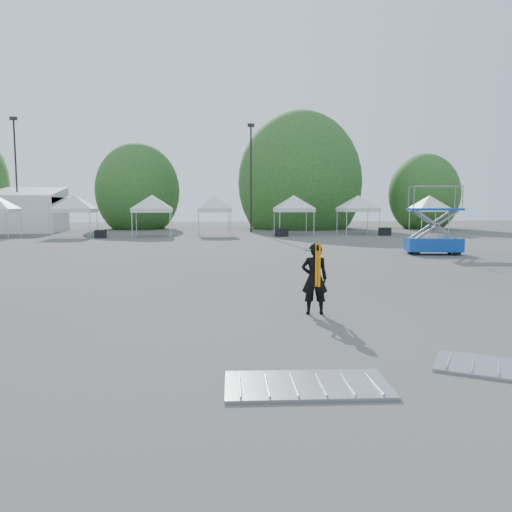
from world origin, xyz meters
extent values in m
plane|color=#474442|center=(0.00, 0.00, 0.00)|extent=(120.00, 120.00, 0.00)
cylinder|color=black|center=(-18.00, 34.00, 5.00)|extent=(0.16, 0.16, 10.00)
cube|color=black|center=(-18.00, 34.00, 10.15)|extent=(0.60, 0.25, 0.30)
cylinder|color=black|center=(3.00, 32.00, 4.75)|extent=(0.16, 0.16, 9.50)
cube|color=black|center=(3.00, 32.00, 9.65)|extent=(0.60, 0.25, 0.30)
cylinder|color=#382314|center=(-8.00, 40.00, 1.14)|extent=(0.36, 0.36, 2.27)
ellipsoid|color=#1E4717|center=(-8.00, 40.00, 3.94)|extent=(4.16, 4.16, 4.78)
cylinder|color=#382314|center=(9.00, 39.00, 1.40)|extent=(0.36, 0.36, 2.80)
ellipsoid|color=#1E4717|center=(9.00, 39.00, 4.85)|extent=(5.12, 5.12, 5.89)
cylinder|color=#382314|center=(22.00, 37.00, 1.05)|extent=(0.36, 0.36, 2.10)
ellipsoid|color=#1E4717|center=(22.00, 37.00, 3.64)|extent=(3.84, 3.84, 4.42)
cylinder|color=silver|center=(-16.05, 25.83, 1.00)|extent=(0.06, 0.06, 2.00)
cylinder|color=silver|center=(-16.05, 28.61, 1.00)|extent=(0.06, 0.06, 2.00)
cylinder|color=silver|center=(-12.99, 26.13, 1.00)|extent=(0.06, 0.06, 2.00)
cylinder|color=silver|center=(-10.15, 26.13, 1.00)|extent=(0.06, 0.06, 2.00)
cylinder|color=silver|center=(-12.99, 28.97, 1.00)|extent=(0.06, 0.06, 2.00)
cylinder|color=silver|center=(-10.15, 28.97, 1.00)|extent=(0.06, 0.06, 2.00)
cube|color=silver|center=(-11.57, 27.55, 2.08)|extent=(3.04, 3.04, 0.30)
pyramid|color=silver|center=(-11.57, 27.55, 3.33)|extent=(4.30, 4.30, 1.10)
cylinder|color=silver|center=(-6.95, 25.89, 1.00)|extent=(0.06, 0.06, 2.00)
cylinder|color=silver|center=(-4.05, 25.89, 1.00)|extent=(0.06, 0.06, 2.00)
cylinder|color=silver|center=(-6.95, 28.79, 1.00)|extent=(0.06, 0.06, 2.00)
cylinder|color=silver|center=(-4.05, 28.79, 1.00)|extent=(0.06, 0.06, 2.00)
cube|color=silver|center=(-5.50, 27.34, 2.08)|extent=(3.10, 3.10, 0.30)
pyramid|color=silver|center=(-5.50, 27.34, 3.33)|extent=(4.39, 4.39, 1.10)
cylinder|color=silver|center=(-1.82, 26.66, 1.00)|extent=(0.06, 0.06, 2.00)
cylinder|color=silver|center=(0.76, 26.66, 1.00)|extent=(0.06, 0.06, 2.00)
cylinder|color=silver|center=(-1.82, 29.24, 1.00)|extent=(0.06, 0.06, 2.00)
cylinder|color=silver|center=(0.76, 29.24, 1.00)|extent=(0.06, 0.06, 2.00)
cube|color=silver|center=(-0.53, 27.95, 2.08)|extent=(2.77, 2.77, 0.30)
pyramid|color=silver|center=(-0.53, 27.95, 3.33)|extent=(3.92, 3.92, 1.10)
cylinder|color=silver|center=(4.76, 26.68, 1.00)|extent=(0.06, 0.06, 2.00)
cylinder|color=silver|center=(7.62, 26.68, 1.00)|extent=(0.06, 0.06, 2.00)
cylinder|color=silver|center=(4.76, 29.54, 1.00)|extent=(0.06, 0.06, 2.00)
cylinder|color=silver|center=(7.62, 29.54, 1.00)|extent=(0.06, 0.06, 2.00)
cube|color=silver|center=(6.19, 28.11, 2.08)|extent=(3.06, 3.06, 0.30)
pyramid|color=silver|center=(6.19, 28.11, 3.33)|extent=(4.33, 4.33, 1.10)
cylinder|color=silver|center=(10.43, 26.80, 1.00)|extent=(0.06, 0.06, 2.00)
cylinder|color=silver|center=(13.26, 26.80, 1.00)|extent=(0.06, 0.06, 2.00)
cylinder|color=silver|center=(10.43, 29.63, 1.00)|extent=(0.06, 0.06, 2.00)
cylinder|color=silver|center=(13.26, 29.63, 1.00)|extent=(0.06, 0.06, 2.00)
cube|color=silver|center=(11.85, 28.21, 2.08)|extent=(3.03, 3.03, 0.30)
pyramid|color=silver|center=(11.85, 28.21, 3.33)|extent=(4.29, 4.29, 1.10)
cylinder|color=silver|center=(16.95, 26.70, 1.00)|extent=(0.06, 0.06, 2.00)
cylinder|color=silver|center=(19.41, 26.70, 1.00)|extent=(0.06, 0.06, 2.00)
cylinder|color=silver|center=(16.95, 29.15, 1.00)|extent=(0.06, 0.06, 2.00)
cylinder|color=silver|center=(19.41, 29.15, 1.00)|extent=(0.06, 0.06, 2.00)
cube|color=silver|center=(18.18, 27.93, 2.08)|extent=(2.65, 2.65, 0.30)
pyramid|color=silver|center=(18.18, 27.93, 3.33)|extent=(3.75, 3.75, 1.10)
imported|color=black|center=(0.65, -2.12, 0.85)|extent=(0.66, 0.47, 1.71)
cube|color=orange|center=(0.65, -2.29, 1.20)|extent=(0.14, 0.02, 1.02)
cube|color=#0C2D9F|center=(10.13, 10.90, 0.51)|extent=(2.94, 1.84, 0.68)
cube|color=#0C2D9F|center=(10.13, 10.90, 2.33)|extent=(2.81, 1.76, 0.11)
cylinder|color=black|center=(9.01, 10.52, 0.20)|extent=(0.43, 0.24, 0.41)
cylinder|color=black|center=(11.03, 10.15, 0.20)|extent=(0.43, 0.24, 0.41)
cylinder|color=black|center=(9.22, 11.64, 0.20)|extent=(0.43, 0.24, 0.41)
cylinder|color=black|center=(11.24, 11.27, 0.20)|extent=(0.43, 0.24, 0.41)
cube|color=#9EA1A5|center=(-0.58, -6.76, 0.03)|extent=(2.43, 1.34, 0.05)
cube|color=#9EA1A5|center=(2.76, -6.50, 0.03)|extent=(2.51, 2.18, 0.05)
cube|color=black|center=(-9.31, 25.70, 0.31)|extent=(0.83, 0.66, 0.62)
cube|color=black|center=(4.75, 25.70, 0.34)|extent=(1.08, 0.99, 0.68)
cube|color=black|center=(13.45, 26.00, 0.33)|extent=(0.98, 0.85, 0.66)
camera|label=1|loc=(-2.15, -13.54, 2.62)|focal=35.00mm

